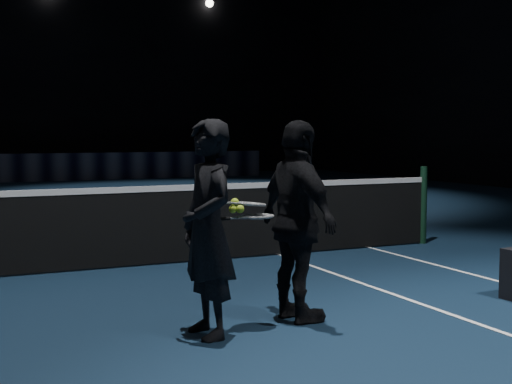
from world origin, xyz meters
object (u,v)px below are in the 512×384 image
(player_a, at_px, (208,229))
(racket_lower, at_px, (257,216))
(player_b, at_px, (298,221))
(tennis_balls, at_px, (236,207))
(racket_upper, at_px, (249,204))

(player_a, height_order, racket_lower, player_a)
(player_b, bearing_deg, racket_lower, 91.49)
(player_b, relative_size, tennis_balls, 14.08)
(racket_lower, xyz_separation_m, tennis_balls, (-0.19, -0.02, 0.09))
(player_b, relative_size, racket_lower, 2.48)
(racket_lower, height_order, tennis_balls, tennis_balls)
(player_a, bearing_deg, racket_upper, 98.80)
(racket_lower, relative_size, tennis_balls, 5.67)
(player_b, distance_m, tennis_balls, 0.61)
(tennis_balls, bearing_deg, racket_upper, 20.68)
(player_a, xyz_separation_m, player_b, (0.84, 0.11, 0.00))
(player_a, distance_m, tennis_balls, 0.30)
(racket_lower, distance_m, tennis_balls, 0.21)
(racket_lower, xyz_separation_m, racket_upper, (-0.05, 0.03, 0.10))
(player_b, bearing_deg, tennis_balls, 91.00)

